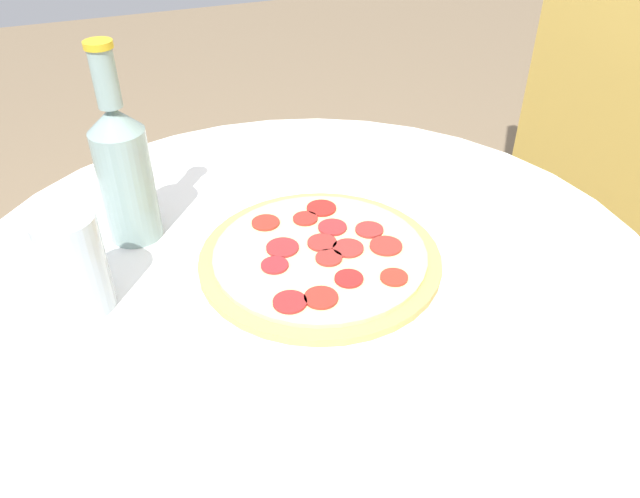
{
  "coord_description": "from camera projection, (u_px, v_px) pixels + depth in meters",
  "views": [
    {
      "loc": [
        0.59,
        -0.21,
        1.21
      ],
      "look_at": [
        -0.01,
        0.02,
        0.75
      ],
      "focal_mm": 35.0,
      "sensor_mm": 36.0,
      "label": 1
    }
  ],
  "objects": [
    {
      "name": "pizza",
      "position": [
        320.0,
        256.0,
        0.8
      ],
      "size": [
        0.31,
        0.31,
        0.02
      ],
      "color": "tan",
      "rests_on": "table"
    },
    {
      "name": "drinking_glass",
      "position": [
        73.0,
        264.0,
        0.7
      ],
      "size": [
        0.07,
        0.07,
        0.12
      ],
      "color": "#ADBCC6",
      "rests_on": "table"
    },
    {
      "name": "table",
      "position": [
        311.0,
        368.0,
        0.9
      ],
      "size": [
        0.91,
        0.91,
        0.73
      ],
      "color": "white",
      "rests_on": "ground_plane"
    },
    {
      "name": "beer_bottle",
      "position": [
        124.0,
        168.0,
        0.79
      ],
      "size": [
        0.07,
        0.07,
        0.26
      ],
      "color": "gray",
      "rests_on": "table"
    }
  ]
}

